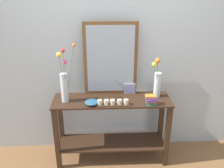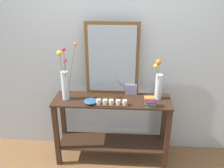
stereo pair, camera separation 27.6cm
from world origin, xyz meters
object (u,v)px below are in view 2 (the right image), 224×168
(vase_right, at_px, (158,83))
(decorative_bowl, at_px, (91,101))
(tall_vase_left, at_px, (65,81))
(console_table, at_px, (112,123))
(mirror_leaning, at_px, (112,59))
(candle_tray, at_px, (111,103))
(picture_frame_small, at_px, (131,90))
(book_stack, at_px, (150,102))

(vase_right, xyz_separation_m, decorative_bowl, (-0.77, -0.18, -0.17))
(tall_vase_left, relative_size, decorative_bowl, 4.18)
(console_table, xyz_separation_m, decorative_bowl, (-0.24, -0.12, 0.36))
(mirror_leaning, bearing_deg, console_table, -86.94)
(vase_right, relative_size, candle_tray, 1.29)
(picture_frame_small, bearing_deg, vase_right, -16.12)
(decorative_bowl, distance_m, book_stack, 0.67)
(candle_tray, relative_size, picture_frame_small, 2.80)
(mirror_leaning, distance_m, candle_tray, 0.52)
(console_table, bearing_deg, picture_frame_small, 33.48)
(mirror_leaning, distance_m, picture_frame_small, 0.44)
(tall_vase_left, height_order, picture_frame_small, tall_vase_left)
(console_table, height_order, picture_frame_small, picture_frame_small)
(vase_right, xyz_separation_m, picture_frame_small, (-0.31, 0.09, -0.13))
(console_table, relative_size, candle_tray, 3.56)
(mirror_leaning, distance_m, book_stack, 0.67)
(vase_right, height_order, picture_frame_small, vase_right)
(decorative_bowl, bearing_deg, tall_vase_left, 163.22)
(mirror_leaning, relative_size, decorative_bowl, 5.59)
(picture_frame_small, bearing_deg, tall_vase_left, -167.12)
(candle_tray, bearing_deg, tall_vase_left, 168.07)
(candle_tray, height_order, picture_frame_small, picture_frame_small)
(console_table, height_order, mirror_leaning, mirror_leaning)
(mirror_leaning, height_order, book_stack, mirror_leaning)
(vase_right, bearing_deg, book_stack, -115.90)
(vase_right, bearing_deg, decorative_bowl, -167.08)
(mirror_leaning, xyz_separation_m, decorative_bowl, (-0.23, -0.29, -0.41))
(tall_vase_left, distance_m, vase_right, 1.08)
(picture_frame_small, bearing_deg, console_table, -146.52)
(candle_tray, bearing_deg, vase_right, 20.58)
(book_stack, bearing_deg, picture_frame_small, 125.21)
(tall_vase_left, distance_m, book_stack, 1.00)
(console_table, relative_size, book_stack, 10.07)
(console_table, bearing_deg, mirror_leaning, 93.06)
(picture_frame_small, bearing_deg, book_stack, -54.79)
(console_table, relative_size, mirror_leaning, 1.58)
(tall_vase_left, relative_size, candle_tray, 1.68)
(console_table, xyz_separation_m, vase_right, (0.54, 0.06, 0.53))
(console_table, distance_m, book_stack, 0.60)
(candle_tray, relative_size, book_stack, 2.83)
(book_stack, bearing_deg, decorative_bowl, 177.35)
(tall_vase_left, bearing_deg, decorative_bowl, -16.78)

